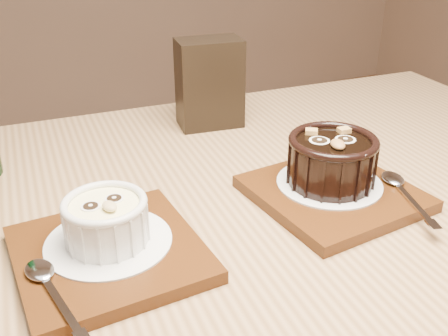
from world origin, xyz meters
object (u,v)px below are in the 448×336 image
(ramekin_white, at_px, (106,219))
(condiment_stand, at_px, (210,83))
(tray_left, at_px, (109,254))
(ramekin_dark, at_px, (332,158))
(table, at_px, (220,286))
(tray_right, at_px, (333,193))

(ramekin_white, distance_m, condiment_stand, 0.37)
(tray_left, xyz_separation_m, ramekin_white, (0.00, 0.01, 0.04))
(tray_left, relative_size, condiment_stand, 1.29)
(tray_left, height_order, ramekin_dark, ramekin_dark)
(table, distance_m, condiment_stand, 0.34)
(table, xyz_separation_m, tray_left, (-0.13, -0.01, 0.10))
(tray_left, bearing_deg, ramekin_white, 73.31)
(table, relative_size, tray_right, 6.88)
(tray_left, distance_m, condiment_stand, 0.38)
(tray_right, relative_size, ramekin_dark, 1.66)
(table, xyz_separation_m, condiment_stand, (0.11, 0.28, 0.16))
(tray_left, relative_size, tray_right, 1.00)
(tray_right, height_order, condiment_stand, condiment_stand)
(table, height_order, tray_right, tray_right)
(ramekin_white, height_order, tray_right, ramekin_white)
(ramekin_white, height_order, ramekin_dark, ramekin_dark)
(tray_left, bearing_deg, tray_right, 1.39)
(ramekin_white, xyz_separation_m, ramekin_dark, (0.28, 0.01, 0.01))
(table, relative_size, ramekin_dark, 11.45)
(table, bearing_deg, ramekin_white, -177.64)
(table, bearing_deg, ramekin_dark, 1.42)
(table, relative_size, condiment_stand, 8.85)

